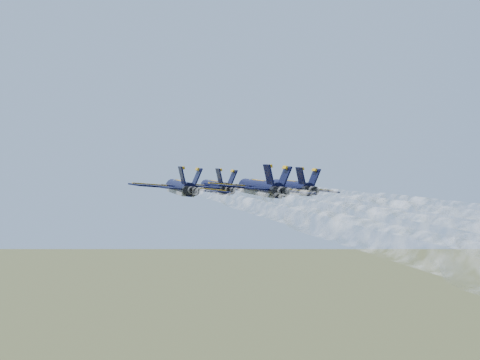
% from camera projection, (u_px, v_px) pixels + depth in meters
% --- Properties ---
extents(jet_lead, '(13.13, 17.85, 3.91)m').
position_uv_depth(jet_lead, '(215.00, 187.00, 101.82)').
color(jet_lead, black).
extents(jet_left, '(13.13, 17.85, 3.91)m').
position_uv_depth(jet_left, '(180.00, 188.00, 90.32)').
color(jet_left, black).
extents(jet_right, '(13.13, 17.85, 3.91)m').
position_uv_depth(jet_right, '(291.00, 187.00, 94.40)').
color(jet_right, black).
extents(jet_slot, '(13.13, 17.85, 3.91)m').
position_uv_depth(jet_slot, '(259.00, 188.00, 81.55)').
color(jet_slot, black).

